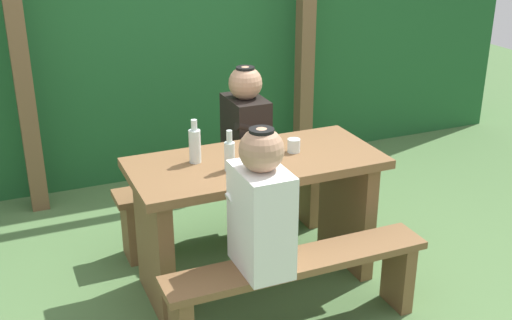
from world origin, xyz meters
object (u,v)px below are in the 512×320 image
Objects in this scene: person_black_coat at (246,127)px; picnic_table at (256,200)px; person_white_shirt at (261,206)px; bottle_right at (195,145)px; drinking_glass at (294,145)px; bottle_left at (230,154)px; bench_far at (223,196)px; bench_near at (298,280)px.

picnic_table is at bearing -106.59° from person_black_coat.
person_white_shirt reaches higher than bottle_right.
bottle_left is (-0.43, -0.10, 0.05)m from drinking_glass.
bench_far is 0.48m from person_black_coat.
person_black_coat is (0.36, 1.07, 0.00)m from person_white_shirt.
person_black_coat is 3.23× the size of bottle_left.
picnic_table is 1.95× the size of person_white_shirt.
picnic_table is at bearing 24.95° from bottle_left.
person_white_shirt is 9.38× the size of drinking_glass.
picnic_table is 0.40m from bottle_left.
bottle_left is (-0.19, 0.45, 0.55)m from bench_near.
bottle_left is at bearing -155.05° from picnic_table.
bench_near is 1.95× the size of person_white_shirt.
picnic_table is at bearing -90.00° from bench_far.
person_white_shirt and person_black_coat have the same top height.
person_white_shirt is at bearing -108.75° from person_black_coat.
person_black_coat is 0.53m from drinking_glass.
drinking_glass is (0.24, 0.02, 0.29)m from picnic_table.
person_black_coat is 9.38× the size of drinking_glass.
bottle_left is (-0.19, -0.63, 0.55)m from bench_far.
bench_far is 1.18m from person_white_shirt.
drinking_glass is 0.34× the size of bottle_left.
drinking_glass is at bearing 4.07° from picnic_table.
picnic_table is 1.95× the size of person_black_coat.
bench_near is at bearing -98.45° from person_black_coat.
bench_near is 0.74m from bottle_left.
bench_near is at bearing -0.93° from person_white_shirt.
bottle_right is (-0.32, -0.45, 0.56)m from bench_far.
drinking_glass is (0.24, 0.56, 0.50)m from bench_near.
person_white_shirt is at bearing -110.86° from picnic_table.
bottle_right is at bearing 100.59° from person_white_shirt.
drinking_glass is (0.44, 0.55, 0.04)m from person_white_shirt.
bench_far is 0.79m from bottle_right.
drinking_glass is at bearing 51.19° from person_white_shirt.
drinking_glass is at bearing -65.25° from bench_far.
picnic_table is at bearing 69.14° from person_white_shirt.
drinking_glass reaches higher than picnic_table.
person_white_shirt is at bearing -100.75° from bench_far.
picnic_table is 0.49m from bottle_right.
bottle_right is at bearing 164.25° from picnic_table.
picnic_table reaches higher than bench_near.
bench_near is at bearing -90.00° from bench_far.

